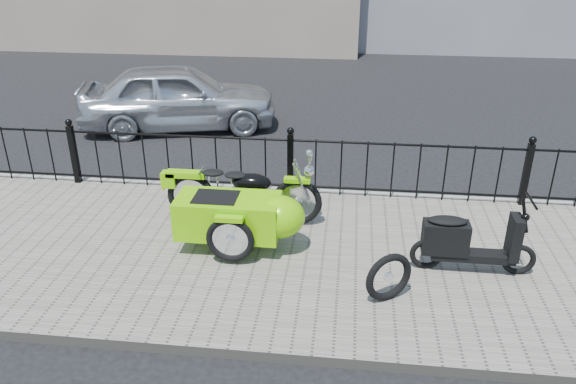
# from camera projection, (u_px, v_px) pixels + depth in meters

# --- Properties ---
(ground) EXTENTS (120.00, 120.00, 0.00)m
(ground) POSITION_uv_depth(u_px,v_px,m) (280.00, 240.00, 7.72)
(ground) COLOR black
(ground) RESTS_ON ground
(sidewalk) EXTENTS (30.00, 3.80, 0.12)m
(sidewalk) POSITION_uv_depth(u_px,v_px,m) (275.00, 255.00, 7.24)
(sidewalk) COLOR slate
(sidewalk) RESTS_ON ground
(curb) EXTENTS (30.00, 0.10, 0.12)m
(curb) POSITION_uv_depth(u_px,v_px,m) (291.00, 192.00, 8.99)
(curb) COLOR gray
(curb) RESTS_ON ground
(iron_fence) EXTENTS (14.11, 0.11, 1.08)m
(iron_fence) POSITION_uv_depth(u_px,v_px,m) (290.00, 165.00, 8.64)
(iron_fence) COLOR black
(iron_fence) RESTS_ON sidewalk
(motorcycle_sidecar) EXTENTS (2.28, 1.48, 0.98)m
(motorcycle_sidecar) POSITION_uv_depth(u_px,v_px,m) (244.00, 211.00, 7.21)
(motorcycle_sidecar) COLOR black
(motorcycle_sidecar) RESTS_ON sidewalk
(scooter) EXTENTS (1.48, 0.43, 1.00)m
(scooter) POSITION_uv_depth(u_px,v_px,m) (465.00, 242.00, 6.66)
(scooter) COLOR black
(scooter) RESTS_ON sidewalk
(spare_tire) EXTENTS (0.54, 0.38, 0.58)m
(spare_tire) POSITION_uv_depth(u_px,v_px,m) (389.00, 277.00, 6.16)
(spare_tire) COLOR black
(spare_tire) RESTS_ON sidewalk
(sedan_car) EXTENTS (4.32, 2.55, 1.38)m
(sedan_car) POSITION_uv_depth(u_px,v_px,m) (179.00, 96.00, 11.80)
(sedan_car) COLOR silver
(sedan_car) RESTS_ON ground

